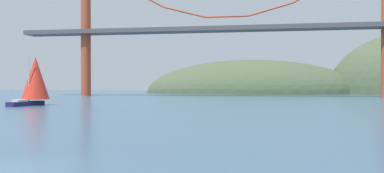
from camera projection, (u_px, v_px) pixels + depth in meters
name	position (u px, v px, depth m)	size (l,w,h in m)	color
ground_plane	(19.00, 168.00, 18.74)	(360.00, 360.00, 0.00)	#385670
headland_center	(251.00, 93.00, 150.59)	(77.59, 44.00, 24.15)	#425138
suspension_bridge	(227.00, 26.00, 111.97)	(117.42, 6.00, 40.51)	#A34228
sailboat_scarlet_sail	(35.00, 79.00, 70.13)	(5.42, 8.40, 8.51)	#191E4C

